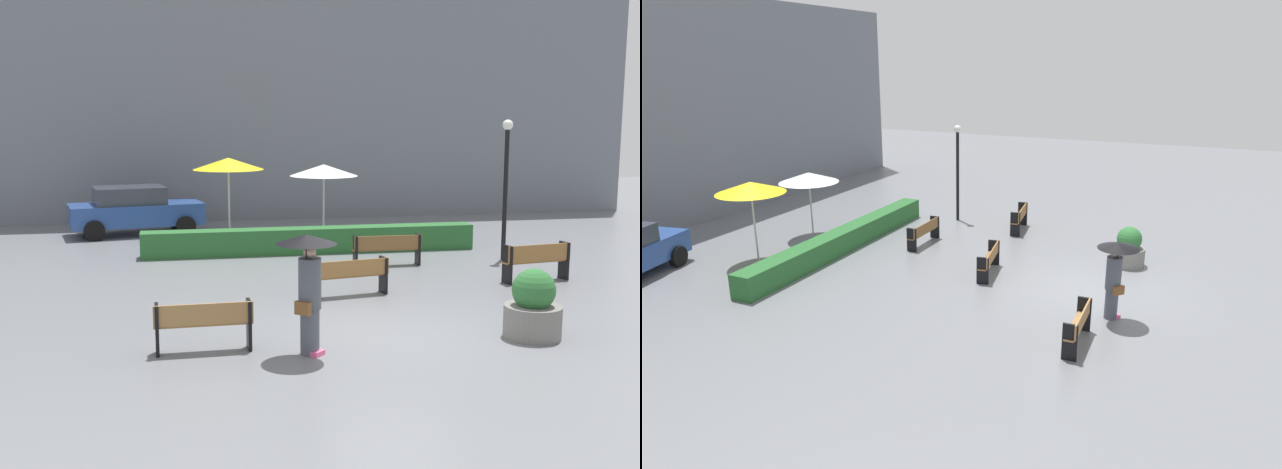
% 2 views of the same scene
% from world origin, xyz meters
% --- Properties ---
extents(ground_plane, '(60.00, 60.00, 0.00)m').
position_xyz_m(ground_plane, '(0.00, 0.00, 0.00)').
color(ground_plane, slate).
extents(bench_near_left, '(1.65, 0.37, 0.86)m').
position_xyz_m(bench_near_left, '(-3.29, -0.40, 0.52)').
color(bench_near_left, '#9E7242').
rests_on(bench_near_left, ground).
extents(bench_back_row, '(1.81, 0.37, 0.81)m').
position_xyz_m(bench_back_row, '(1.74, 6.15, 0.48)').
color(bench_back_row, brown).
rests_on(bench_back_row, ground).
extents(bench_far_right, '(1.71, 0.59, 0.90)m').
position_xyz_m(bench_far_right, '(4.70, 3.65, 0.54)').
color(bench_far_right, olive).
rests_on(bench_far_right, ground).
extents(bench_mid_center, '(1.79, 0.64, 0.81)m').
position_xyz_m(bench_mid_center, '(0.01, 3.05, 0.49)').
color(bench_mid_center, olive).
rests_on(bench_mid_center, ground).
extents(pedestrian_with_umbrella, '(1.01, 1.01, 2.04)m').
position_xyz_m(pedestrian_with_umbrella, '(-1.60, -0.86, 1.34)').
color(pedestrian_with_umbrella, '#4C515B').
rests_on(pedestrian_with_umbrella, ground).
extents(planter_pot, '(1.02, 1.02, 1.25)m').
position_xyz_m(planter_pot, '(2.50, -0.64, 0.54)').
color(planter_pot, slate).
rests_on(planter_pot, ground).
extents(lamp_post, '(0.28, 0.28, 3.77)m').
position_xyz_m(lamp_post, '(5.08, 6.40, 2.32)').
color(lamp_post, black).
rests_on(lamp_post, ground).
extents(patio_umbrella_yellow, '(2.11, 2.11, 2.62)m').
position_xyz_m(patio_umbrella_yellow, '(-2.04, 10.15, 2.44)').
color(patio_umbrella_yellow, silver).
rests_on(patio_umbrella_yellow, ground).
extents(patio_umbrella_white, '(2.09, 2.09, 2.38)m').
position_xyz_m(patio_umbrella_white, '(0.87, 10.28, 2.20)').
color(patio_umbrella_white, silver).
rests_on(patio_umbrella_white, ground).
extents(hedge_strip, '(9.48, 0.70, 0.72)m').
position_xyz_m(hedge_strip, '(0.13, 8.40, 0.36)').
color(hedge_strip, '#28602D').
rests_on(hedge_strip, ground).
extents(building_facade, '(28.00, 1.20, 8.62)m').
position_xyz_m(building_facade, '(0.00, 16.00, 4.31)').
color(building_facade, slate).
rests_on(building_facade, ground).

